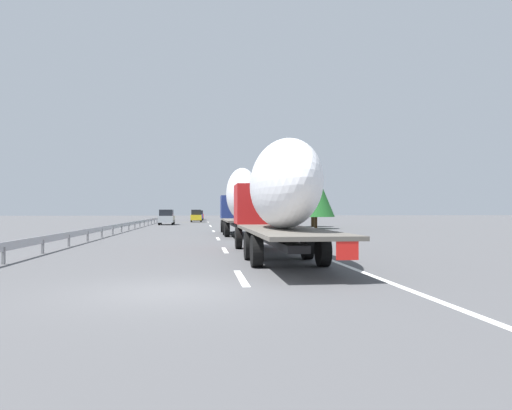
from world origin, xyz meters
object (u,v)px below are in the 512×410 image
Objects in this scene: car_silver_hatch at (167,217)px; road_sign at (254,207)px; truck_lead at (241,199)px; car_red_compact at (199,215)px; truck_trailing at (278,194)px; car_blue_sedan at (198,216)px; car_yellow_coupe at (196,216)px.

road_sign is (-8.61, -10.47, 1.28)m from car_silver_hatch.
truck_lead is 3.07× the size of car_red_compact.
truck_trailing is 71.71m from car_blue_sedan.
car_silver_hatch is 13.61m from road_sign.
car_red_compact is (22.43, -0.31, -0.04)m from car_yellow_coupe.
car_blue_sedan is (71.61, 3.49, -1.57)m from truck_trailing.
car_silver_hatch is (-14.36, 3.67, -0.00)m from car_yellow_coupe.
car_red_compact is at bearing -0.79° from car_yellow_coupe.
truck_lead is 64.69m from car_red_compact.
car_red_compact is (64.57, 3.39, -1.77)m from truck_lead.
truck_lead is 0.92× the size of truck_trailing.
truck_lead is 4.02× the size of road_sign.
road_sign is (-45.40, -6.49, 1.32)m from car_red_compact.
road_sign is (-22.97, -6.80, 1.28)m from car_yellow_coupe.
car_silver_hatch is at bearing 9.24° from truck_trailing.
car_silver_hatch is at bearing 171.62° from car_blue_sedan.
truck_trailing reaches higher than car_yellow_coupe.
truck_trailing is (-17.50, -0.00, -0.23)m from truck_lead.
road_sign is at bearing -9.18° from truck_lead.
car_yellow_coupe is at bearing 3.55° from truck_trailing.
truck_lead is 3.29× the size of car_blue_sedan.
car_blue_sedan is 0.93× the size of car_red_compact.
truck_trailing is 3.07× the size of car_yellow_coupe.
truck_trailing reaches higher than car_red_compact.
truck_trailing is 82.16m from car_red_compact.
road_sign reaches higher than car_silver_hatch.
truck_trailing is 36.81m from road_sign.
truck_lead is at bearing 170.82° from road_sign.
car_red_compact is 0.90× the size of car_silver_hatch.
car_yellow_coupe is (-11.97, 0.21, 0.07)m from car_blue_sedan.
truck_trailing reaches higher than car_silver_hatch.
truck_trailing reaches higher than road_sign.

